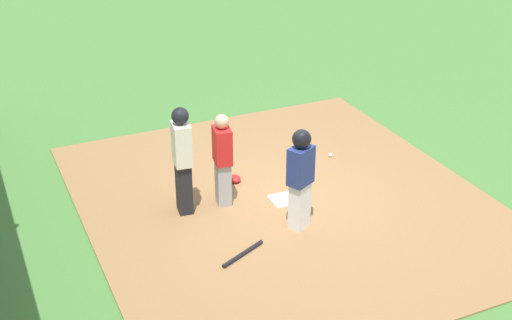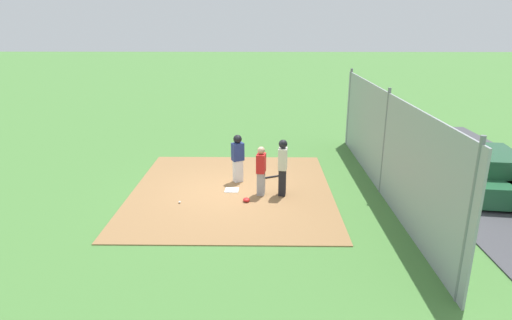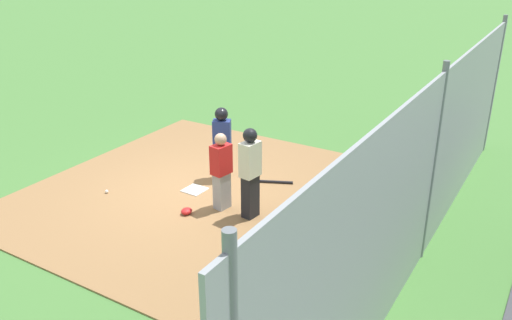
{
  "view_description": "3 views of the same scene",
  "coord_description": "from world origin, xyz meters",
  "px_view_note": "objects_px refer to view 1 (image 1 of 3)",
  "views": [
    {
      "loc": [
        8.8,
        -4.53,
        5.76
      ],
      "look_at": [
        -0.09,
        -0.48,
        0.83
      ],
      "focal_mm": 48.31,
      "sensor_mm": 36.0,
      "label": 1
    },
    {
      "loc": [
        -12.93,
        -0.96,
        5.2
      ],
      "look_at": [
        0.53,
        -0.78,
        0.89
      ],
      "focal_mm": 30.14,
      "sensor_mm": 36.0,
      "label": 2
    },
    {
      "loc": [
        -8.1,
        -6.44,
        5.04
      ],
      "look_at": [
        0.59,
        -1.17,
        0.77
      ],
      "focal_mm": 37.63,
      "sensor_mm": 36.0,
      "label": 3
    }
  ],
  "objects_px": {
    "runner": "(301,173)",
    "home_plate": "(284,199)",
    "baseball_bat": "(243,254)",
    "catcher": "(223,158)",
    "catcher_mask": "(235,179)",
    "baseball": "(330,155)",
    "umpire": "(182,158)"
  },
  "relations": [
    {
      "from": "home_plate",
      "to": "runner",
      "type": "height_order",
      "value": "runner"
    },
    {
      "from": "baseball_bat",
      "to": "runner",
      "type": "bearing_deg",
      "value": 173.3
    },
    {
      "from": "catcher_mask",
      "to": "baseball",
      "type": "xyz_separation_m",
      "value": [
        -0.15,
        2.0,
        -0.02
      ]
    },
    {
      "from": "runner",
      "to": "home_plate",
      "type": "bearing_deg",
      "value": -37.96
    },
    {
      "from": "umpire",
      "to": "baseball",
      "type": "distance_m",
      "value": 3.32
    },
    {
      "from": "runner",
      "to": "umpire",
      "type": "bearing_deg",
      "value": 24.06
    },
    {
      "from": "baseball",
      "to": "catcher_mask",
      "type": "bearing_deg",
      "value": -85.68
    },
    {
      "from": "baseball",
      "to": "runner",
      "type": "bearing_deg",
      "value": -41.21
    },
    {
      "from": "runner",
      "to": "catcher_mask",
      "type": "height_order",
      "value": "runner"
    },
    {
      "from": "home_plate",
      "to": "baseball_bat",
      "type": "bearing_deg",
      "value": -46.82
    },
    {
      "from": "home_plate",
      "to": "baseball_bat",
      "type": "distance_m",
      "value": 1.73
    },
    {
      "from": "home_plate",
      "to": "catcher",
      "type": "relative_size",
      "value": 0.28
    },
    {
      "from": "catcher",
      "to": "baseball_bat",
      "type": "xyz_separation_m",
      "value": [
        1.53,
        -0.32,
        -0.78
      ]
    },
    {
      "from": "baseball_bat",
      "to": "catcher",
      "type": "bearing_deg",
      "value": -126.59
    },
    {
      "from": "umpire",
      "to": "baseball_bat",
      "type": "xyz_separation_m",
      "value": [
        1.54,
        0.35,
        -0.92
      ]
    },
    {
      "from": "baseball_bat",
      "to": "catcher_mask",
      "type": "distance_m",
      "value": 2.24
    },
    {
      "from": "runner",
      "to": "baseball_bat",
      "type": "distance_m",
      "value": 1.47
    },
    {
      "from": "baseball",
      "to": "baseball_bat",
      "type": "bearing_deg",
      "value": -50.76
    },
    {
      "from": "runner",
      "to": "baseball",
      "type": "height_order",
      "value": "runner"
    },
    {
      "from": "home_plate",
      "to": "catcher",
      "type": "bearing_deg",
      "value": -109.74
    },
    {
      "from": "umpire",
      "to": "runner",
      "type": "relative_size",
      "value": 1.09
    },
    {
      "from": "catcher",
      "to": "catcher_mask",
      "type": "xyz_separation_m",
      "value": [
        -0.58,
        0.44,
        -0.75
      ]
    },
    {
      "from": "home_plate",
      "to": "catcher_mask",
      "type": "distance_m",
      "value": 1.05
    },
    {
      "from": "home_plate",
      "to": "catcher",
      "type": "height_order",
      "value": "catcher"
    },
    {
      "from": "catcher",
      "to": "baseball_bat",
      "type": "distance_m",
      "value": 1.74
    },
    {
      "from": "home_plate",
      "to": "baseball_bat",
      "type": "height_order",
      "value": "baseball_bat"
    },
    {
      "from": "umpire",
      "to": "baseball_bat",
      "type": "relative_size",
      "value": 2.16
    },
    {
      "from": "runner",
      "to": "baseball_bat",
      "type": "bearing_deg",
      "value": 81.23
    },
    {
      "from": "catcher",
      "to": "catcher_mask",
      "type": "relative_size",
      "value": 6.54
    },
    {
      "from": "catcher",
      "to": "runner",
      "type": "distance_m",
      "value": 1.41
    },
    {
      "from": "home_plate",
      "to": "runner",
      "type": "bearing_deg",
      "value": -11.06
    },
    {
      "from": "catcher",
      "to": "umpire",
      "type": "relative_size",
      "value": 0.87
    }
  ]
}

